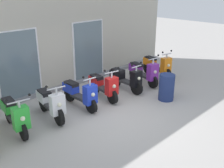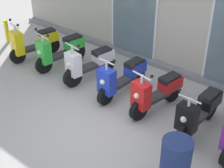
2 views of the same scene
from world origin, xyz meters
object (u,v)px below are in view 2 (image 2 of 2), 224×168
(scooter_red, at_px, (156,92))
(curb_bollard, at_px, (7,31))
(scooter_white, at_px, (89,63))
(trash_bin, at_px, (175,162))
(scooter_yellow, at_px, (33,42))
(scooter_blue, at_px, (122,77))
(scooter_black, at_px, (199,112))
(scooter_green, at_px, (60,50))

(scooter_red, relative_size, curb_bollard, 2.19)
(scooter_white, distance_m, trash_bin, 3.74)
(scooter_red, height_order, trash_bin, scooter_red)
(scooter_yellow, height_order, scooter_blue, scooter_yellow)
(scooter_yellow, height_order, scooter_red, scooter_yellow)
(scooter_black, xyz_separation_m, trash_bin, (0.34, -1.47, -0.02))
(scooter_blue, bearing_deg, scooter_green, 178.94)
(scooter_black, bearing_deg, scooter_yellow, 179.89)
(scooter_red, bearing_deg, scooter_black, -3.86)
(scooter_blue, distance_m, trash_bin, 2.82)
(scooter_green, xyz_separation_m, curb_bollard, (-2.44, 0.06, -0.13))
(scooter_blue, height_order, trash_bin, scooter_blue)
(scooter_red, bearing_deg, scooter_green, 178.75)
(scooter_white, relative_size, scooter_blue, 0.98)
(scooter_yellow, xyz_separation_m, curb_bollard, (-1.50, 0.19, -0.14))
(scooter_white, height_order, curb_bollard, scooter_white)
(scooter_yellow, distance_m, trash_bin, 5.58)
(scooter_yellow, bearing_deg, scooter_white, 3.30)
(scooter_yellow, relative_size, trash_bin, 1.71)
(scooter_white, relative_size, trash_bin, 1.79)
(scooter_yellow, bearing_deg, trash_bin, -15.42)
(scooter_blue, bearing_deg, scooter_black, -2.80)
(scooter_black, height_order, curb_bollard, scooter_black)
(scooter_green, height_order, scooter_black, scooter_green)
(scooter_yellow, bearing_deg, scooter_red, 0.86)
(scooter_green, bearing_deg, curb_bollard, 178.53)
(scooter_green, height_order, scooter_white, scooter_white)
(scooter_red, bearing_deg, scooter_blue, 178.34)
(scooter_white, bearing_deg, scooter_blue, -1.48)
(scooter_red, xyz_separation_m, trash_bin, (1.38, -1.54, -0.02))
(scooter_blue, bearing_deg, curb_bollard, 178.72)
(scooter_red, bearing_deg, curb_bollard, 178.65)
(scooter_white, distance_m, curb_bollard, 3.50)
(curb_bollard, bearing_deg, trash_bin, -13.66)
(scooter_red, bearing_deg, trash_bin, -48.23)
(scooter_red, xyz_separation_m, curb_bollard, (-5.50, 0.13, -0.10))
(scooter_green, relative_size, scooter_white, 1.00)
(scooter_yellow, bearing_deg, curb_bollard, 172.81)
(trash_bin, relative_size, curb_bollard, 1.25)
(scooter_green, relative_size, scooter_blue, 0.98)
(scooter_blue, bearing_deg, scooter_white, 178.52)
(scooter_white, height_order, scooter_blue, scooter_white)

